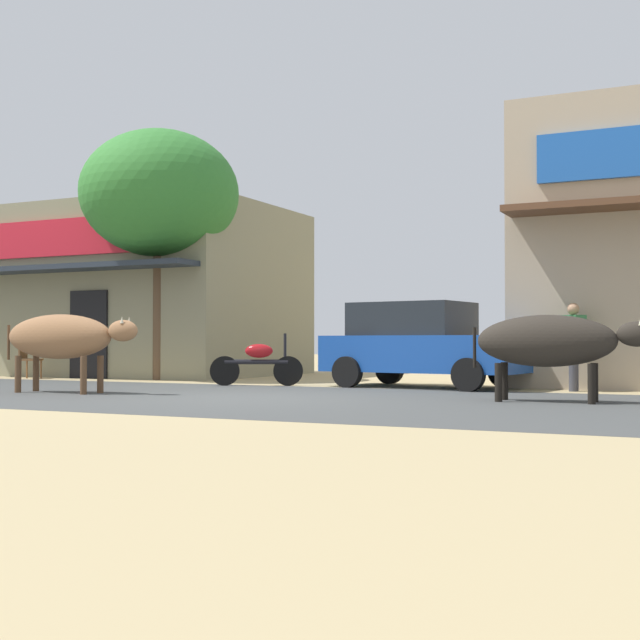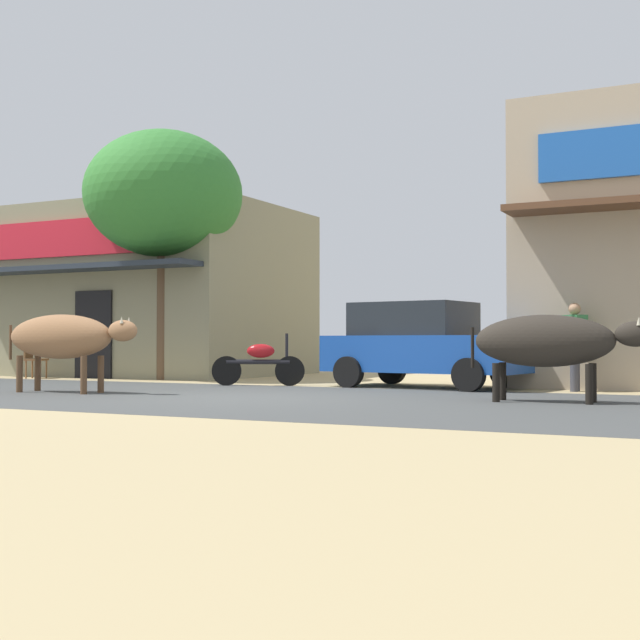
% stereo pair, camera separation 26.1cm
% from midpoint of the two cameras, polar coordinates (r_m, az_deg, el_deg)
% --- Properties ---
extents(ground, '(80.00, 80.00, 0.00)m').
position_cam_midpoint_polar(ground, '(13.76, -4.26, -5.12)').
color(ground, tan).
extents(asphalt_road, '(72.00, 6.69, 0.00)m').
position_cam_midpoint_polar(asphalt_road, '(13.76, -4.26, -5.11)').
color(asphalt_road, '#424443').
rests_on(asphalt_road, ground).
extents(storefront_left_cafe, '(7.46, 6.43, 4.37)m').
position_cam_midpoint_polar(storefront_left_cafe, '(23.85, -10.79, 1.75)').
color(storefront_left_cafe, gray).
rests_on(storefront_left_cafe, ground).
extents(roadside_tree, '(3.66, 3.66, 5.76)m').
position_cam_midpoint_polar(roadside_tree, '(20.53, -9.91, 8.13)').
color(roadside_tree, brown).
rests_on(roadside_tree, ground).
extents(parked_hatchback_car, '(4.05, 2.28, 1.64)m').
position_cam_midpoint_polar(parked_hatchback_car, '(16.83, 7.22, -1.57)').
color(parked_hatchback_car, '#18459D').
rests_on(parked_hatchback_car, ground).
extents(parked_motorcycle, '(1.74, 0.82, 1.05)m').
position_cam_midpoint_polar(parked_motorcycle, '(17.36, -3.57, -2.81)').
color(parked_motorcycle, black).
rests_on(parked_motorcycle, ground).
extents(cow_near_brown, '(2.76, 0.73, 1.36)m').
position_cam_midpoint_polar(cow_near_brown, '(15.60, -16.10, -1.11)').
color(cow_near_brown, '#916441').
rests_on(cow_near_brown, ground).
extents(cow_far_dark, '(2.63, 0.81, 1.28)m').
position_cam_midpoint_polar(cow_far_dark, '(13.11, 15.35, -1.38)').
color(cow_far_dark, '#2B261F').
rests_on(cow_far_dark, ground).
extents(pedestrian_by_shop, '(0.48, 0.61, 1.58)m').
position_cam_midpoint_polar(pedestrian_by_shop, '(16.07, 16.87, -1.24)').
color(pedestrian_by_shop, '#3F3F47').
rests_on(pedestrian_by_shop, ground).
extents(cafe_chair_near_tree, '(0.57, 0.57, 0.92)m').
position_cam_midpoint_polar(cafe_chair_near_tree, '(21.75, -18.03, -2.32)').
color(cafe_chair_near_tree, brown).
rests_on(cafe_chair_near_tree, ground).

